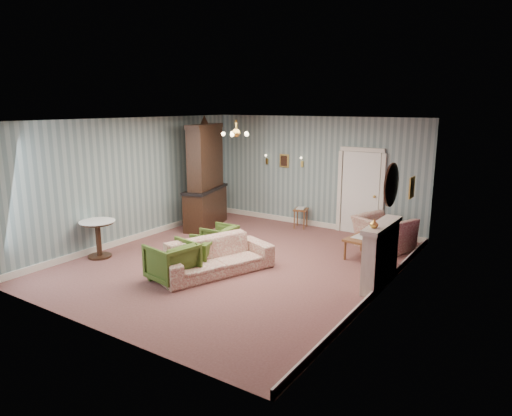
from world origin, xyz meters
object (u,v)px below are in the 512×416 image
Objects in this scene: olive_chair_b at (197,252)px; sofa_chintz at (215,251)px; fireplace at (381,255)px; dresser at (205,173)px; wingback_chair at (384,228)px; coffee_table at (362,247)px; olive_chair_a at (172,260)px; side_table_black at (382,257)px; pedestal_table at (99,239)px; olive_chair_c at (220,237)px.

sofa_chintz is (0.45, -0.01, 0.10)m from olive_chair_b.
dresser is at bearing 164.38° from fireplace.
wingback_chair is 0.87m from coffee_table.
olive_chair_a reaches higher than coffee_table.
sofa_chintz is 3.26m from side_table_black.
side_table_black is (-0.21, 0.74, -0.31)m from fireplace.
olive_chair_a is 1.00× the size of pedestal_table.
coffee_table is 5.61m from pedestal_table.
sofa_chintz is at bearing 30.75° from olive_chair_c.
olive_chair_a is 0.86m from sofa_chintz.
wingback_chair is 4.73m from dresser.
olive_chair_c is 0.29× the size of sofa_chintz.
olive_chair_a is 1.19× the size of olive_chair_b.
fireplace is 1.60m from coffee_table.
fireplace is (3.58, 0.06, 0.25)m from olive_chair_c.
pedestal_table is (-0.29, -3.22, -1.03)m from dresser.
olive_chair_a is at bearing 80.18° from wingback_chair.
fireplace reaches higher than sofa_chintz.
coffee_table is at bearing 121.89° from fireplace.
fireplace is (5.22, -1.46, -0.86)m from dresser.
olive_chair_a is at bearing -127.15° from coffee_table.
sofa_chintz is at bearing 163.42° from olive_chair_a.
olive_chair_a is 0.71× the size of wingback_chair.
dresser reaches higher than coffee_table.
fireplace is at bearing 130.67° from olive_chair_a.
sofa_chintz is at bearing -63.67° from dresser.
dresser reaches higher than sofa_chintz.
dresser reaches higher than wingback_chair.
sofa_chintz reaches higher than olive_chair_a.
dresser is at bearing 84.82° from pedestal_table.
wingback_chair is at bearing 125.56° from olive_chair_b.
side_table_black is (3.37, 0.80, -0.06)m from olive_chair_c.
olive_chair_c is 0.23× the size of dresser.
olive_chair_a reaches higher than olive_chair_c.
dresser is at bearing -139.16° from olive_chair_a.
side_table_black is at bearing -43.42° from coffee_table.
wingback_chair is at bearing 106.50° from fireplace.
dresser reaches higher than olive_chair_a.
olive_chair_a is at bearing -149.88° from fireplace.
sofa_chintz is at bearing 73.72° from olive_chair_b.
olive_chair_a is 0.91× the size of coffee_table.
fireplace reaches higher than coffee_table.
sofa_chintz is 2.81× the size of pedestal_table.
olive_chair_b reaches higher than side_table_black.
sofa_chintz is at bearing -158.52° from fireplace.
dresser reaches higher than olive_chair_b.
sofa_chintz is 1.98× the size of wingback_chair.
coffee_table is (4.39, -0.14, -1.21)m from dresser.
olive_chair_b is at bearing 16.26° from pedestal_table.
olive_chair_c is 3.68m from wingback_chair.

